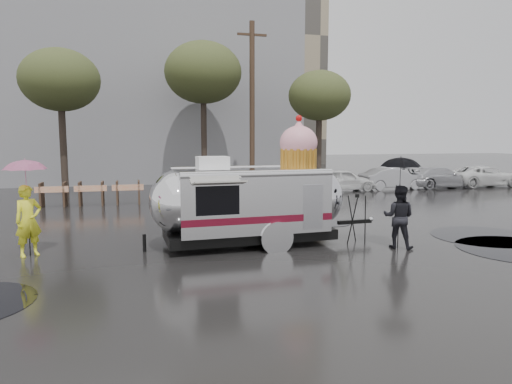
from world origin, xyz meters
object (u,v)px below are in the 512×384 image
object	(u,v)px
airstream_trailer	(252,199)
person_left	(28,221)
tripod	(357,215)
person_right	(399,217)

from	to	relation	value
airstream_trailer	person_left	distance (m)	5.52
tripod	person_right	bearing A→B (deg)	-18.77
person_right	tripod	distance (m)	1.11
person_right	tripod	xyz separation A→B (m)	(-0.80, 0.76, -0.04)
person_right	tripod	bearing A→B (deg)	-4.66
person_right	tripod	world-z (taller)	person_right
airstream_trailer	person_right	size ratio (longest dim) A/B	4.00
person_left	person_right	xyz separation A→B (m)	(9.08, -1.55, -0.05)
person_left	person_right	size ratio (longest dim) A/B	1.06
airstream_trailer	person_left	size ratio (longest dim) A/B	3.78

